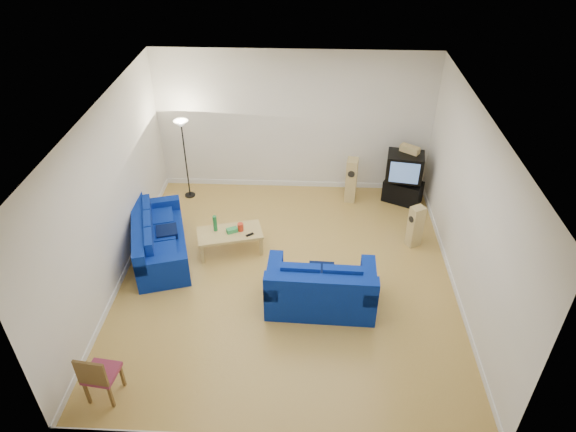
{
  "coord_description": "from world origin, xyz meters",
  "views": [
    {
      "loc": [
        0.35,
        -7.07,
        6.29
      ],
      "look_at": [
        0.0,
        0.4,
        1.1
      ],
      "focal_mm": 32.0,
      "sensor_mm": 36.0,
      "label": 1
    }
  ],
  "objects_px": {
    "sofa_loveseat": "(321,291)",
    "television": "(405,167)",
    "coffee_table": "(230,234)",
    "sofa_three_seat": "(157,242)",
    "tv_stand": "(403,191)"
  },
  "relations": [
    {
      "from": "sofa_three_seat",
      "to": "sofa_loveseat",
      "type": "distance_m",
      "value": 3.35
    },
    {
      "from": "sofa_loveseat",
      "to": "tv_stand",
      "type": "xyz_separation_m",
      "value": [
        1.84,
        3.39,
        -0.1
      ]
    },
    {
      "from": "coffee_table",
      "to": "television",
      "type": "relative_size",
      "value": 1.59
    },
    {
      "from": "sofa_loveseat",
      "to": "coffee_table",
      "type": "height_order",
      "value": "sofa_loveseat"
    },
    {
      "from": "sofa_loveseat",
      "to": "television",
      "type": "xyz_separation_m",
      "value": [
        1.8,
        3.35,
        0.55
      ]
    },
    {
      "from": "sofa_loveseat",
      "to": "tv_stand",
      "type": "distance_m",
      "value": 3.86
    },
    {
      "from": "sofa_three_seat",
      "to": "coffee_table",
      "type": "height_order",
      "value": "sofa_three_seat"
    },
    {
      "from": "sofa_three_seat",
      "to": "tv_stand",
      "type": "bearing_deg",
      "value": 96.48
    },
    {
      "from": "coffee_table",
      "to": "television",
      "type": "bearing_deg",
      "value": 28.35
    },
    {
      "from": "sofa_loveseat",
      "to": "television",
      "type": "height_order",
      "value": "television"
    },
    {
      "from": "coffee_table",
      "to": "television",
      "type": "distance_m",
      "value": 4.05
    },
    {
      "from": "sofa_loveseat",
      "to": "television",
      "type": "relative_size",
      "value": 2.21
    },
    {
      "from": "tv_stand",
      "to": "television",
      "type": "distance_m",
      "value": 0.65
    },
    {
      "from": "sofa_three_seat",
      "to": "sofa_loveseat",
      "type": "bearing_deg",
      "value": 51.24
    },
    {
      "from": "coffee_table",
      "to": "television",
      "type": "xyz_separation_m",
      "value": [
        3.54,
        1.91,
        0.51
      ]
    }
  ]
}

